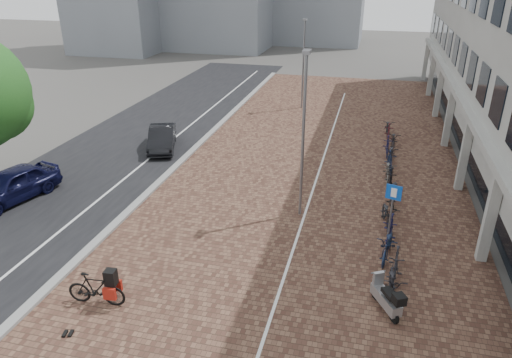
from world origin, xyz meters
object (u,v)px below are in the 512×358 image
Objects in this scene: scooter_front at (386,297)px; parking_sign at (392,207)px; car_dark at (162,138)px; car_navy at (12,185)px; hero_bike at (96,288)px.

scooter_front is 0.59× the size of parking_sign.
car_dark is at bearing 165.03° from parking_sign.
parking_sign is (0.05, 3.49, 1.27)m from scooter_front.
parking_sign is at bearing 59.47° from scooter_front.
car_navy reaches higher than car_dark.
hero_bike reaches higher than scooter_front.
car_dark is 14.68m from parking_sign.
hero_bike is 1.22× the size of scooter_front.
hero_bike is at bearing -21.20° from car_navy.
parking_sign reaches higher than scooter_front.
parking_sign is at bearing 14.38° from car_navy.
car_navy is 16.53m from scooter_front.
parking_sign is at bearing -51.62° from car_dark.
scooter_front is at bearing -61.98° from car_dark.
car_navy is 8.46m from car_dark.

